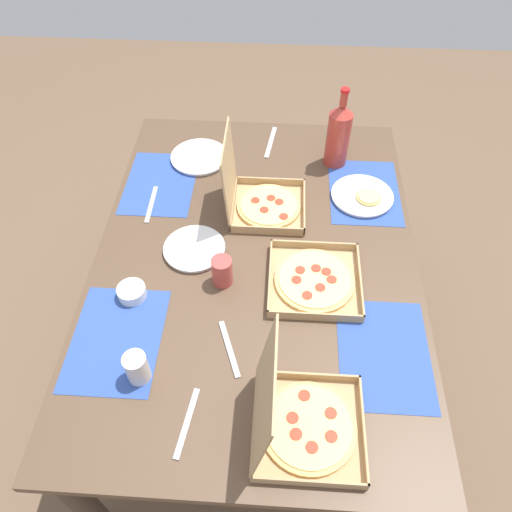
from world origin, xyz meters
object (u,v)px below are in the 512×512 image
(pizza_box_corner_left, at_px, (260,199))
(condiment_bowl, at_px, (132,292))
(cup_clear_right, at_px, (222,271))
(pizza_box_corner_right, at_px, (314,280))
(cup_dark, at_px, (137,368))
(plate_far_right, at_px, (194,249))
(soda_bottle, at_px, (338,134))
(plate_near_right, at_px, (363,196))
(plate_middle, at_px, (199,157))
(pizza_box_center, at_px, (299,421))

(pizza_box_corner_left, relative_size, condiment_bowl, 3.34)
(pizza_box_corner_left, xyz_separation_m, cup_clear_right, (-0.34, 0.10, 0.00))
(pizza_box_corner_right, bearing_deg, cup_dark, 126.31)
(pizza_box_corner_right, bearing_deg, plate_far_right, 74.46)
(soda_bottle, xyz_separation_m, cup_dark, (-0.97, 0.58, -0.08))
(pizza_box_corner_left, distance_m, cup_clear_right, 0.36)
(cup_dark, bearing_deg, plate_near_right, -41.32)
(soda_bottle, bearing_deg, cup_clear_right, 148.52)
(pizza_box_corner_right, xyz_separation_m, plate_middle, (0.60, 0.45, -0.00))
(plate_near_right, distance_m, cup_dark, 1.02)
(cup_dark, xyz_separation_m, cup_clear_right, (0.34, -0.19, 0.00))
(soda_bottle, height_order, cup_dark, soda_bottle)
(plate_far_right, bearing_deg, plate_near_right, -63.33)
(plate_near_right, relative_size, condiment_bowl, 2.59)
(pizza_box_center, xyz_separation_m, condiment_bowl, (0.39, 0.52, -0.03))
(pizza_box_center, distance_m, plate_far_right, 0.69)
(plate_near_right, bearing_deg, cup_dark, 138.68)
(plate_near_right, xyz_separation_m, plate_middle, (0.19, 0.64, -0.00))
(plate_far_right, bearing_deg, cup_clear_right, -138.49)
(pizza_box_corner_left, height_order, cup_dark, pizza_box_corner_left)
(plate_middle, bearing_deg, soda_bottle, -88.57)
(plate_near_right, distance_m, plate_middle, 0.66)
(pizza_box_corner_right, xyz_separation_m, pizza_box_corner_left, (0.33, 0.19, 0.03))
(soda_bottle, bearing_deg, pizza_box_corner_right, 171.63)
(condiment_bowl, bearing_deg, soda_bottle, -43.26)
(cup_dark, bearing_deg, plate_far_right, -10.20)
(pizza_box_corner_left, height_order, cup_clear_right, pizza_box_corner_left)
(pizza_box_corner_right, distance_m, soda_bottle, 0.63)
(pizza_box_center, relative_size, cup_dark, 3.13)
(pizza_box_corner_right, height_order, soda_bottle, soda_bottle)
(plate_far_right, xyz_separation_m, cup_clear_right, (-0.12, -0.11, 0.04))
(plate_near_right, bearing_deg, pizza_box_corner_right, 155.47)
(cup_dark, relative_size, cup_clear_right, 1.00)
(pizza_box_center, distance_m, plate_near_right, 0.91)
(plate_far_right, relative_size, cup_dark, 2.08)
(pizza_box_corner_right, relative_size, plate_middle, 1.27)
(cup_clear_right, bearing_deg, condiment_bowl, 105.19)
(pizza_box_center, xyz_separation_m, plate_near_right, (0.88, -0.23, -0.04))
(soda_bottle, bearing_deg, pizza_box_center, 172.71)
(pizza_box_center, height_order, plate_far_right, pizza_box_center)
(cup_dark, bearing_deg, pizza_box_center, -105.18)
(plate_middle, relative_size, condiment_bowl, 2.59)
(pizza_box_center, distance_m, soda_bottle, 1.10)
(soda_bottle, distance_m, condiment_bowl, 0.97)
(pizza_box_center, height_order, soda_bottle, soda_bottle)
(pizza_box_center, xyz_separation_m, plate_middle, (1.07, 0.40, -0.04))
(pizza_box_corner_right, distance_m, plate_near_right, 0.45)
(pizza_box_corner_right, distance_m, cup_clear_right, 0.29)
(pizza_box_corner_left, bearing_deg, soda_bottle, -44.80)
(plate_middle, relative_size, cup_clear_right, 2.29)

